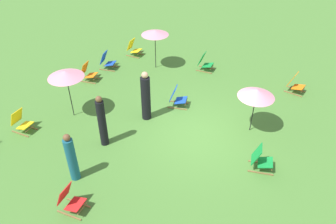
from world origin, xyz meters
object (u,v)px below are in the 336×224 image
Objects in this scene: person_0 at (72,158)px; deckchair_4 at (295,84)px; deckchair_7 at (88,73)px; umbrella_2 at (155,33)px; person_1 at (146,97)px; deckchair_0 at (70,200)px; deckchair_6 at (21,122)px; deckchair_8 at (177,98)px; umbrella_1 at (257,93)px; deckchair_1 at (134,48)px; umbrella_0 at (66,74)px; deckchair_3 at (107,61)px; deckchair_9 at (261,159)px; person_2 at (102,122)px; deckchair_2 at (205,63)px.

deckchair_4 is at bearing -24.82° from person_0.
deckchair_7 is 0.46× the size of umbrella_2.
deckchair_0 is at bearing -12.84° from person_1.
deckchair_8 is (4.02, -3.98, 0.00)m from deckchair_6.
deckchair_1 is at bearing 67.43° from umbrella_1.
umbrella_0 is 3.36m from person_0.
person_1 is (-2.32, -3.63, 0.54)m from deckchair_3.
umbrella_0 reaches higher than umbrella_2.
deckchair_1 is 0.43× the size of person_1.
deckchair_3 is 8.50m from deckchair_9.
person_0 is at bearing 96.22° from person_2.
umbrella_0 reaches higher than deckchair_9.
umbrella_1 is (-0.05, -2.96, 1.17)m from deckchair_8.
deckchair_7 and deckchair_8 have the same top height.
deckchair_7 is at bearing 163.90° from deckchair_3.
deckchair_4 is 0.50× the size of person_0.
deckchair_0 and deckchair_3 have the same top height.
deckchair_8 is 3.52m from umbrella_2.
umbrella_2 reaches higher than deckchair_1.
deckchair_2 is 3.18m from deckchair_8.
umbrella_0 is 1.11× the size of umbrella_1.
deckchair_6 is at bearing -69.35° from person_1.
person_1 is at bearing -55.45° from deckchair_6.
deckchair_1 is at bearing 17.07° from deckchair_0.
deckchair_7 is (-3.00, 0.33, 0.00)m from deckchair_1.
deckchair_4 is at bearing -93.46° from deckchair_2.
person_0 reaches higher than deckchair_6.
deckchair_4 is 1.00× the size of deckchair_6.
deckchair_6 is 3.26m from person_0.
deckchair_8 and deckchair_9 have the same top height.
deckchair_0 is 7.92m from deckchair_3.
deckchair_4 is 5.01m from deckchair_9.
deckchair_9 is 0.45× the size of person_1.
umbrella_1 is 0.92× the size of umbrella_2.
umbrella_2 is 5.62m from person_2.
deckchair_1 and deckchair_3 have the same top height.
person_2 is at bearing -78.36° from deckchair_6.
deckchair_8 is 1.48m from person_1.
deckchair_4 is at bearing -49.75° from umbrella_0.
person_0 is at bearing 157.15° from deckchair_4.
umbrella_2 is at bearing 41.32° from deckchair_9.
deckchair_6 is at bearing 172.60° from deckchair_7.
umbrella_1 is (-2.87, -6.91, 1.17)m from deckchair_1.
deckchair_4 is 0.45× the size of umbrella_0.
deckchair_4 is at bearing -89.81° from deckchair_1.
deckchair_3 is 7.37m from umbrella_1.
deckchair_4 is 4.97m from deckchair_8.
deckchair_0 is 0.99× the size of deckchair_7.
deckchair_3 is at bearing -13.89° from deckchair_7.
deckchair_2 is at bearing -12.26° from deckchair_8.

